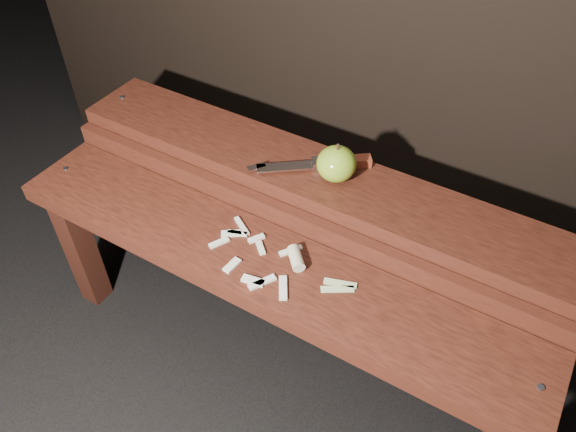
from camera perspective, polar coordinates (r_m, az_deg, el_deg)
The scene contains 6 objects.
ground at distance 1.51m, azimuth -1.20°, elevation -13.68°, with size 60.00×60.00×0.00m, color black.
bench_front_tier at distance 1.20m, azimuth -3.00°, elevation -6.80°, with size 1.20×0.20×0.42m.
bench_rear_tier at distance 1.28m, azimuth 2.42°, elevation 1.67°, with size 1.20×0.21×0.50m.
apple at distance 1.19m, azimuth 4.95°, elevation 5.31°, with size 0.09×0.09×0.09m.
knife at distance 1.23m, azimuth 4.30°, elevation 5.34°, with size 0.23×0.18×0.02m.
apple_scraps at distance 1.14m, azimuth -0.99°, elevation -4.45°, with size 0.32×0.16×0.03m.
Camera 1 is at (0.44, -0.67, 1.28)m, focal length 35.00 mm.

